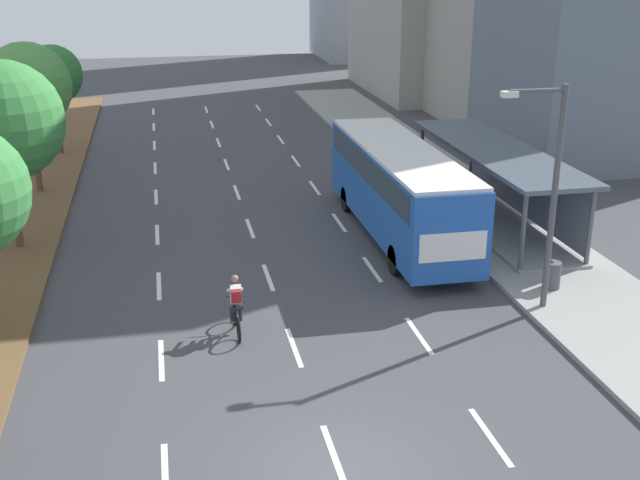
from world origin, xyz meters
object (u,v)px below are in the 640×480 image
Objects in this scene: streetlight at (550,184)px; trash_bin at (552,275)px; median_tree_fifth at (52,75)px; cyclist at (236,308)px; bus at (399,183)px; median_tree_fourth at (27,87)px; median_tree_third at (3,121)px; bus_shelter at (501,177)px.

streetlight is 3.66m from trash_bin.
median_tree_fifth is 27.67m from streetlight.
streetlight is (8.83, -0.28, 3.10)m from cyclist.
bus is 6.86m from trash_bin.
median_tree_fifth is at bearing 124.55° from streetlight.
streetlight is at bearing -131.26° from trash_bin.
median_tree_fourth is 22.31m from streetlight.
median_tree_third is 1.01× the size of streetlight.
median_tree_fourth is (-7.06, 15.37, 3.87)m from cyclist.
trash_bin is (3.20, -5.88, -1.49)m from bus.
bus_shelter is 1.72× the size of streetlight.
median_tree_fifth reaches higher than bus_shelter.
median_tree_fourth is 0.98× the size of streetlight.
cyclist is 0.33× the size of median_tree_fifth.
median_tree_third is 17.89m from streetlight.
median_tree_fifth reaches higher than cyclist.
cyclist is at bearing 178.21° from streetlight.
bus is 1.73× the size of median_tree_third.
bus_shelter is 6.80m from trash_bin.
trash_bin is at bearing 5.22° from cyclist.
streetlight is at bearing -55.45° from median_tree_fifth.
median_tree_fourth is 22.64m from trash_bin.
trash_bin is (16.75, -7.33, -4.02)m from median_tree_third.
median_tree_third reaches higher than trash_bin.
median_tree_fifth reaches higher than trash_bin.
cyclist is at bearing -145.60° from bus_shelter.
cyclist is 2.14× the size of trash_bin.
median_tree_third is (-6.89, 8.23, 3.81)m from cyclist.
median_tree_third reaches higher than bus.
median_tree_third reaches higher than median_tree_fifth.
bus is 20.85m from median_tree_fifth.
median_tree_fifth reaches higher than bus.
cyclist is 0.28× the size of streetlight.
bus_shelter is 0.99× the size of bus.
median_tree_fifth is 6.49× the size of trash_bin.
streetlight is at bearing -105.20° from bus_shelter.
cyclist is 23.77m from median_tree_fifth.
median_tree_third is 14.29m from median_tree_fifth.
trash_bin is at bearing -52.27° from median_tree_fifth.
bus_shelter is 4.34m from bus.
median_tree_fourth is (-0.17, 7.14, 0.06)m from median_tree_third.
median_tree_third is at bearing -90.11° from median_tree_fifth.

